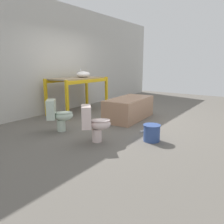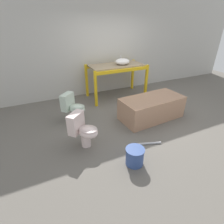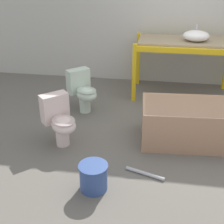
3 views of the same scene
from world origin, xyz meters
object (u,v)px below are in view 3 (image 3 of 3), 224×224
object	(u,v)px
toilet_far	(60,119)
bathtub_main	(199,121)
sink_basin	(196,36)
toilet_near	(83,90)
bucket_white	(93,176)

from	to	relation	value
toilet_far	bathtub_main	bearing A→B (deg)	-32.00
sink_basin	toilet_far	world-z (taller)	sink_basin
sink_basin	toilet_near	distance (m)	2.16
toilet_far	sink_basin	bearing A→B (deg)	3.44
sink_basin	bathtub_main	size ratio (longest dim) A/B	0.28
bathtub_main	toilet_near	xyz separation A→B (m)	(-1.82, 0.69, 0.05)
sink_basin	bucket_white	world-z (taller)	sink_basin
sink_basin	toilet_near	xyz separation A→B (m)	(-1.81, -0.90, -0.75)
toilet_far	bucket_white	distance (m)	1.11
toilet_near	toilet_far	world-z (taller)	same
toilet_far	bucket_white	size ratio (longest dim) A/B	2.10
bathtub_main	toilet_near	size ratio (longest dim) A/B	2.33
bucket_white	toilet_far	bearing A→B (deg)	126.71
bathtub_main	toilet_far	size ratio (longest dim) A/B	2.33
bathtub_main	toilet_near	world-z (taller)	toilet_near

